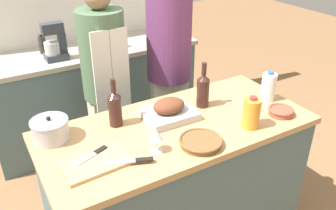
{
  "coord_description": "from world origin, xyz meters",
  "views": [
    {
      "loc": [
        -0.92,
        -1.47,
        1.99
      ],
      "look_at": [
        0.0,
        0.11,
        0.98
      ],
      "focal_mm": 38.0,
      "sensor_mm": 36.0,
      "label": 1
    }
  ],
  "objects_px": {
    "roasting_pan": "(169,110)",
    "knife_chef": "(132,161)",
    "wine_bottle_dark": "(115,107)",
    "condiment_bottle_tall": "(116,39)",
    "wine_bottle_green": "(203,90)",
    "condiment_bottle_short": "(43,45)",
    "knife_paring": "(92,155)",
    "wicker_basket": "(201,142)",
    "mixing_bowl": "(281,111)",
    "milk_jug": "(269,87)",
    "juice_jug": "(251,113)",
    "person_cook_aproned": "(105,82)",
    "wine_glass_left": "(156,136)",
    "stock_pot": "(50,130)",
    "person_cook_guest": "(169,62)",
    "stand_mixer": "(55,45)",
    "cutting_board": "(96,163)"
  },
  "relations": [
    {
      "from": "condiment_bottle_short",
      "to": "knife_paring",
      "type": "bearing_deg",
      "value": -95.06
    },
    {
      "from": "juice_jug",
      "to": "wine_bottle_dark",
      "type": "height_order",
      "value": "wine_bottle_dark"
    },
    {
      "from": "wicker_basket",
      "to": "knife_chef",
      "type": "xyz_separation_m",
      "value": [
        -0.38,
        0.04,
        0.0
      ]
    },
    {
      "from": "stand_mixer",
      "to": "wine_glass_left",
      "type": "bearing_deg",
      "value": -86.4
    },
    {
      "from": "wicker_basket",
      "to": "milk_jug",
      "type": "bearing_deg",
      "value": 17.07
    },
    {
      "from": "knife_paring",
      "to": "condiment_bottle_tall",
      "type": "relative_size",
      "value": 1.03
    },
    {
      "from": "wine_glass_left",
      "to": "condiment_bottle_tall",
      "type": "xyz_separation_m",
      "value": [
        0.44,
        1.55,
        -0.01
      ]
    },
    {
      "from": "juice_jug",
      "to": "person_cook_aproned",
      "type": "relative_size",
      "value": 0.12
    },
    {
      "from": "wine_bottle_green",
      "to": "wine_bottle_dark",
      "type": "height_order",
      "value": "wine_bottle_green"
    },
    {
      "from": "knife_paring",
      "to": "roasting_pan",
      "type": "bearing_deg",
      "value": 15.66
    },
    {
      "from": "cutting_board",
      "to": "condiment_bottle_tall",
      "type": "distance_m",
      "value": 1.68
    },
    {
      "from": "milk_jug",
      "to": "knife_paring",
      "type": "distance_m",
      "value": 1.2
    },
    {
      "from": "roasting_pan",
      "to": "wicker_basket",
      "type": "height_order",
      "value": "roasting_pan"
    },
    {
      "from": "stand_mixer",
      "to": "wine_bottle_dark",
      "type": "bearing_deg",
      "value": -89.0
    },
    {
      "from": "cutting_board",
      "to": "wine_glass_left",
      "type": "height_order",
      "value": "wine_glass_left"
    },
    {
      "from": "wine_bottle_green",
      "to": "condiment_bottle_short",
      "type": "bearing_deg",
      "value": 113.54
    },
    {
      "from": "wine_bottle_green",
      "to": "knife_chef",
      "type": "xyz_separation_m",
      "value": [
        -0.64,
        -0.31,
        -0.09
      ]
    },
    {
      "from": "roasting_pan",
      "to": "mixing_bowl",
      "type": "relative_size",
      "value": 1.99
    },
    {
      "from": "condiment_bottle_short",
      "to": "person_cook_aproned",
      "type": "bearing_deg",
      "value": -71.66
    },
    {
      "from": "wine_bottle_dark",
      "to": "condiment_bottle_tall",
      "type": "height_order",
      "value": "wine_bottle_dark"
    },
    {
      "from": "mixing_bowl",
      "to": "wine_bottle_green",
      "type": "relative_size",
      "value": 0.53
    },
    {
      "from": "wine_glass_left",
      "to": "person_cook_guest",
      "type": "xyz_separation_m",
      "value": [
        0.6,
        0.89,
        -0.03
      ]
    },
    {
      "from": "wicker_basket",
      "to": "stock_pot",
      "type": "distance_m",
      "value": 0.8
    },
    {
      "from": "milk_jug",
      "to": "person_cook_guest",
      "type": "relative_size",
      "value": 0.11
    },
    {
      "from": "wine_bottle_dark",
      "to": "person_cook_guest",
      "type": "distance_m",
      "value": 0.87
    },
    {
      "from": "cutting_board",
      "to": "wine_bottle_dark",
      "type": "height_order",
      "value": "wine_bottle_dark"
    },
    {
      "from": "milk_jug",
      "to": "wine_bottle_dark",
      "type": "xyz_separation_m",
      "value": [
        -0.97,
        0.21,
        0.02
      ]
    },
    {
      "from": "juice_jug",
      "to": "condiment_bottle_tall",
      "type": "height_order",
      "value": "juice_jug"
    },
    {
      "from": "wicker_basket",
      "to": "cutting_board",
      "type": "distance_m",
      "value": 0.55
    },
    {
      "from": "stock_pot",
      "to": "juice_jug",
      "type": "relative_size",
      "value": 1.03
    },
    {
      "from": "roasting_pan",
      "to": "condiment_bottle_tall",
      "type": "height_order",
      "value": "condiment_bottle_tall"
    },
    {
      "from": "stock_pot",
      "to": "wine_glass_left",
      "type": "distance_m",
      "value": 0.58
    },
    {
      "from": "wine_bottle_dark",
      "to": "condiment_bottle_short",
      "type": "distance_m",
      "value": 1.4
    },
    {
      "from": "roasting_pan",
      "to": "wine_bottle_dark",
      "type": "height_order",
      "value": "wine_bottle_dark"
    },
    {
      "from": "roasting_pan",
      "to": "mixing_bowl",
      "type": "bearing_deg",
      "value": -27.35
    },
    {
      "from": "mixing_bowl",
      "to": "wine_bottle_green",
      "type": "xyz_separation_m",
      "value": [
        -0.34,
        0.33,
        0.09
      ]
    },
    {
      "from": "stock_pot",
      "to": "knife_chef",
      "type": "relative_size",
      "value": 0.89
    },
    {
      "from": "wicker_basket",
      "to": "condiment_bottle_short",
      "type": "distance_m",
      "value": 1.85
    },
    {
      "from": "wicker_basket",
      "to": "wine_bottle_green",
      "type": "height_order",
      "value": "wine_bottle_green"
    },
    {
      "from": "milk_jug",
      "to": "condiment_bottle_tall",
      "type": "distance_m",
      "value": 1.49
    },
    {
      "from": "cutting_board",
      "to": "juice_jug",
      "type": "height_order",
      "value": "juice_jug"
    },
    {
      "from": "wicker_basket",
      "to": "person_cook_aproned",
      "type": "relative_size",
      "value": 0.14
    },
    {
      "from": "wine_glass_left",
      "to": "stand_mixer",
      "type": "xyz_separation_m",
      "value": [
        -0.1,
        1.54,
        0.04
      ]
    },
    {
      "from": "mixing_bowl",
      "to": "wine_bottle_dark",
      "type": "xyz_separation_m",
      "value": [
        -0.9,
        0.39,
        0.09
      ]
    },
    {
      "from": "wine_glass_left",
      "to": "condiment_bottle_short",
      "type": "relative_size",
      "value": 0.77
    },
    {
      "from": "cutting_board",
      "to": "wine_bottle_dark",
      "type": "bearing_deg",
      "value": 51.44
    },
    {
      "from": "mixing_bowl",
      "to": "condiment_bottle_tall",
      "type": "relative_size",
      "value": 0.84
    },
    {
      "from": "wine_glass_left",
      "to": "wicker_basket",
      "type": "bearing_deg",
      "value": -16.96
    },
    {
      "from": "roasting_pan",
      "to": "knife_chef",
      "type": "relative_size",
      "value": 1.36
    },
    {
      "from": "wine_bottle_dark",
      "to": "stand_mixer",
      "type": "bearing_deg",
      "value": 91.0
    }
  ]
}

